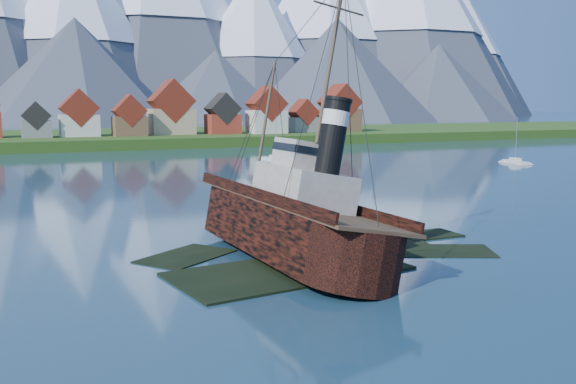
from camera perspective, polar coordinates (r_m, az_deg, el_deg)
name	(u,v)px	position (r m, az deg, el deg)	size (l,w,h in m)	color
ground	(313,262)	(52.75, 2.21, -6.24)	(1400.00, 1400.00, 0.00)	#1A384A
shoal	(320,258)	(55.47, 2.88, -5.91)	(31.71, 21.24, 1.14)	black
shore_bank	(81,143)	(217.48, -17.91, 4.16)	(600.00, 80.00, 3.20)	#204012
seawall	(97,151)	(179.80, -16.62, 3.50)	(600.00, 2.50, 2.00)	#3F3D38
tugboat_wreck	(277,218)	(55.27, -1.03, -2.32)	(7.18, 30.93, 24.51)	black
sailboat_d	(515,162)	(145.57, 19.55, 2.49)	(3.36, 7.83, 10.38)	silver
sailboat_e	(276,160)	(144.28, -1.07, 2.90)	(6.14, 8.96, 10.38)	silver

